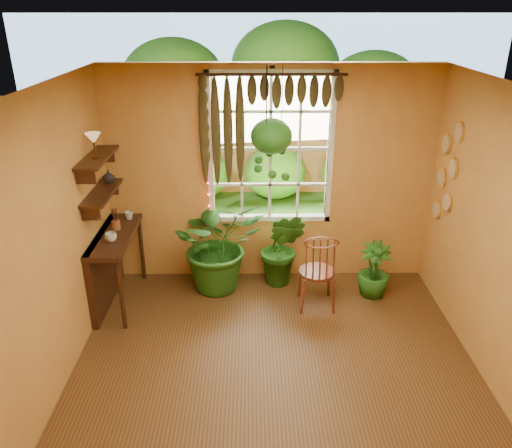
{
  "coord_description": "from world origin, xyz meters",
  "views": [
    {
      "loc": [
        -0.23,
        -3.57,
        3.31
      ],
      "look_at": [
        -0.18,
        1.15,
        1.21
      ],
      "focal_mm": 35.0,
      "sensor_mm": 36.0,
      "label": 1
    }
  ],
  "objects_px": {
    "potted_plant_mid": "(282,248)",
    "potted_plant_left": "(219,243)",
    "counter_ledge": "(108,261)",
    "hanging_basket": "(271,138)",
    "windsor_chair": "(317,282)"
  },
  "relations": [
    {
      "from": "counter_ledge",
      "to": "hanging_basket",
      "type": "bearing_deg",
      "value": 12.54
    },
    {
      "from": "potted_plant_left",
      "to": "hanging_basket",
      "type": "distance_m",
      "value": 1.44
    },
    {
      "from": "windsor_chair",
      "to": "potted_plant_left",
      "type": "xyz_separation_m",
      "value": [
        -1.17,
        0.46,
        0.28
      ]
    },
    {
      "from": "potted_plant_left",
      "to": "potted_plant_mid",
      "type": "relative_size",
      "value": 1.21
    },
    {
      "from": "counter_ledge",
      "to": "potted_plant_left",
      "type": "relative_size",
      "value": 0.98
    },
    {
      "from": "windsor_chair",
      "to": "hanging_basket",
      "type": "xyz_separation_m",
      "value": [
        -0.53,
        0.56,
        1.57
      ]
    },
    {
      "from": "windsor_chair",
      "to": "hanging_basket",
      "type": "height_order",
      "value": "hanging_basket"
    },
    {
      "from": "counter_ledge",
      "to": "windsor_chair",
      "type": "bearing_deg",
      "value": -3.16
    },
    {
      "from": "potted_plant_mid",
      "to": "hanging_basket",
      "type": "distance_m",
      "value": 1.4
    },
    {
      "from": "potted_plant_mid",
      "to": "potted_plant_left",
      "type": "bearing_deg",
      "value": -175.0
    },
    {
      "from": "windsor_chair",
      "to": "potted_plant_left",
      "type": "distance_m",
      "value": 1.29
    },
    {
      "from": "windsor_chair",
      "to": "potted_plant_left",
      "type": "bearing_deg",
      "value": 157.92
    },
    {
      "from": "potted_plant_mid",
      "to": "windsor_chair",
      "type": "bearing_deg",
      "value": -54.71
    },
    {
      "from": "counter_ledge",
      "to": "hanging_basket",
      "type": "distance_m",
      "value": 2.37
    },
    {
      "from": "counter_ledge",
      "to": "potted_plant_mid",
      "type": "bearing_deg",
      "value": 10.87
    }
  ]
}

